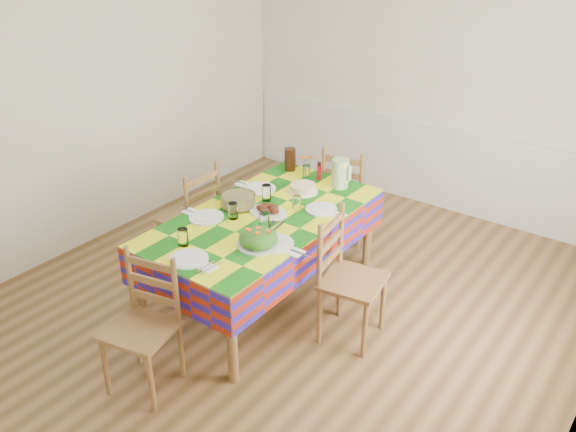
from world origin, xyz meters
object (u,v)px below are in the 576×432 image
(chair_near, at_px, (144,326))
(chair_right, at_px, (347,279))
(green_pitcher, at_px, (340,173))
(chair_left, at_px, (192,219))
(chair_far, at_px, (346,195))
(dining_table, at_px, (263,225))
(tea_pitcher, at_px, (290,159))
(meat_platter, at_px, (268,210))

(chair_near, distance_m, chair_right, 1.51)
(green_pitcher, relative_size, chair_left, 0.25)
(chair_left, xyz_separation_m, chair_right, (1.61, -0.01, -0.00))
(chair_far, bearing_deg, chair_near, 78.61)
(chair_near, bearing_deg, green_pitcher, 72.21)
(dining_table, relative_size, chair_far, 2.05)
(tea_pitcher, height_order, chair_left, chair_left)
(green_pitcher, relative_size, chair_right, 0.25)
(chair_left, bearing_deg, dining_table, 89.04)
(chair_far, bearing_deg, tea_pitcher, 34.95)
(dining_table, distance_m, meat_platter, 0.13)
(dining_table, bearing_deg, meat_platter, 81.71)
(chair_right, bearing_deg, green_pitcher, 27.09)
(tea_pitcher, bearing_deg, meat_platter, -64.97)
(meat_platter, distance_m, chair_near, 1.37)
(green_pitcher, height_order, chair_far, green_pitcher)
(tea_pitcher, bearing_deg, chair_near, -80.37)
(chair_near, bearing_deg, dining_table, 77.46)
(meat_platter, height_order, chair_near, chair_near)
(meat_platter, bearing_deg, chair_right, -4.65)
(meat_platter, relative_size, chair_left, 0.33)
(chair_near, relative_size, chair_far, 0.99)
(tea_pitcher, height_order, chair_near, tea_pitcher)
(chair_far, bearing_deg, green_pitcher, 102.27)
(tea_pitcher, relative_size, chair_near, 0.21)
(green_pitcher, xyz_separation_m, chair_far, (-0.19, 0.44, -0.43))
(chair_left, bearing_deg, tea_pitcher, 153.00)
(chair_near, xyz_separation_m, chair_far, (0.02, 2.55, 0.00))
(dining_table, xyz_separation_m, chair_left, (-0.81, 0.00, -0.20))
(chair_far, bearing_deg, chair_right, 110.88)
(chair_near, bearing_deg, tea_pitcher, 87.51)
(dining_table, distance_m, chair_left, 0.83)
(tea_pitcher, relative_size, chair_left, 0.20)
(meat_platter, bearing_deg, chair_far, 89.99)
(meat_platter, bearing_deg, chair_near, -90.77)
(chair_near, bearing_deg, chair_far, 77.47)
(meat_platter, distance_m, chair_left, 0.87)
(green_pitcher, xyz_separation_m, chair_left, (-1.00, -0.83, -0.41))
(tea_pitcher, xyz_separation_m, chair_right, (1.18, -0.89, -0.39))
(meat_platter, xyz_separation_m, chair_right, (0.80, -0.06, -0.31))
(meat_platter, bearing_deg, dining_table, -98.29)
(chair_left, bearing_deg, green_pitcher, 128.66)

